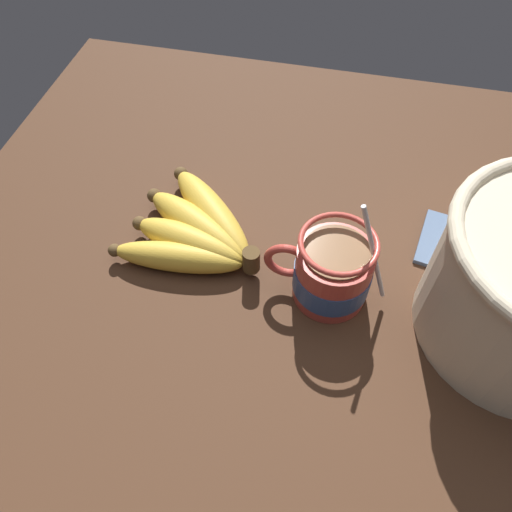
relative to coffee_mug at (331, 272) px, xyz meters
The scene contains 4 objects.
table 6.46cm from the coffee_mug, 40.68° to the left, with size 92.72×92.72×2.94cm.
coffee_mug is the anchor object (origin of this frame).
banana_bunch 17.18cm from the coffee_mug, 12.74° to the right, with size 17.91×16.83×4.25cm.
napkin 19.22cm from the coffee_mug, 149.55° to the right, with size 13.84×10.81×0.60cm.
Camera 1 is at (-1.50, 29.57, 51.06)cm, focal length 35.00 mm.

